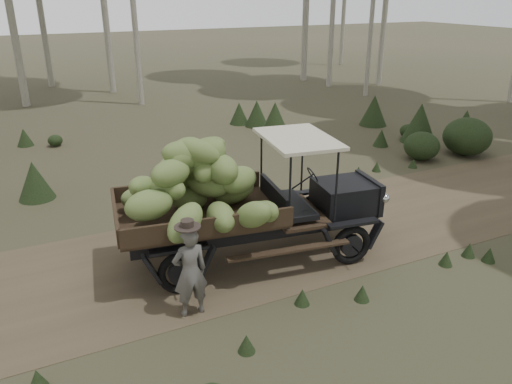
% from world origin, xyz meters
% --- Properties ---
extents(ground, '(120.00, 120.00, 0.00)m').
position_xyz_m(ground, '(0.00, 0.00, 0.00)').
color(ground, '#473D2B').
rests_on(ground, ground).
extents(dirt_track, '(70.00, 4.00, 0.01)m').
position_xyz_m(dirt_track, '(0.00, 0.00, 0.00)').
color(dirt_track, brown).
rests_on(dirt_track, ground).
extents(banana_truck, '(5.49, 2.82, 2.70)m').
position_xyz_m(banana_truck, '(-1.84, -0.37, 1.57)').
color(banana_truck, black).
rests_on(banana_truck, ground).
extents(farmer, '(0.58, 0.43, 1.72)m').
position_xyz_m(farmer, '(-3.00, -1.70, 0.82)').
color(farmer, '#54514D').
rests_on(farmer, ground).
extents(undergrowth, '(21.14, 22.90, 1.38)m').
position_xyz_m(undergrowth, '(3.71, -0.33, 0.54)').
color(undergrowth, '#233319').
rests_on(undergrowth, ground).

